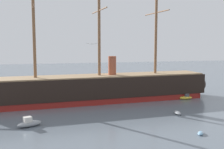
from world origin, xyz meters
TOP-DOWN VIEW (x-y plane):
  - tall_ship at (4.77, 56.09)m, footprint 72.37×16.32m
  - dinghy_mid_right at (16.30, 25.55)m, footprint 1.97×2.16m
  - motorboat_alongside_bow at (-12.66, 37.53)m, footprint 5.02×3.51m
  - dinghy_alongside_stern at (18.90, 38.75)m, footprint 1.56×2.95m
  - motorboat_far_right at (28.96, 52.94)m, footprint 3.80×1.61m
  - sailboat_distant_centre at (0.16, 65.12)m, footprint 4.41×1.73m
  - seagull_in_flight at (-4.56, 14.76)m, footprint 1.25×0.70m

SIDE VIEW (x-z plane):
  - dinghy_mid_right at x=16.30m, z-range 0.00..0.49m
  - dinghy_alongside_stern at x=18.90m, z-range 0.00..0.67m
  - sailboat_distant_centre at x=0.16m, z-range -2.33..3.27m
  - motorboat_far_right at x=28.96m, z-range -0.24..1.36m
  - motorboat_alongside_bow at x=-12.66m, z-range -0.29..1.66m
  - tall_ship at x=4.77m, z-range -13.61..21.19m
  - seagull_in_flight at x=-4.56m, z-range 15.62..15.76m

